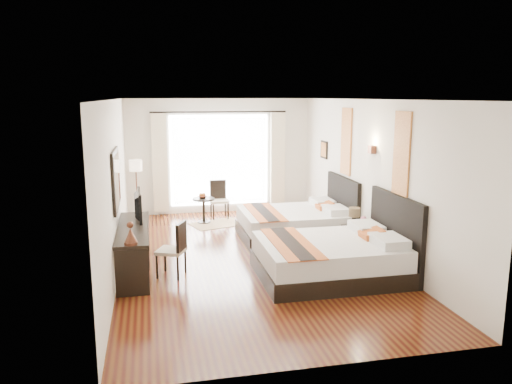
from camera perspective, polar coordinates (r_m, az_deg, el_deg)
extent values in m
cube|color=#3A100A|center=(9.02, -0.77, -7.57)|extent=(4.50, 7.50, 0.01)
cube|color=white|center=(8.56, -0.82, 10.47)|extent=(4.50, 7.50, 0.02)
cube|color=silver|center=(9.38, 12.79, 1.71)|extent=(0.01, 7.50, 2.80)
cube|color=silver|center=(8.54, -15.74, 0.68)|extent=(0.01, 7.50, 2.80)
cube|color=silver|center=(12.34, -4.21, 4.11)|extent=(4.50, 0.01, 2.80)
cube|color=silver|center=(5.15, 7.43, -5.62)|extent=(4.50, 0.01, 2.80)
cube|color=white|center=(12.34, -4.19, 3.64)|extent=(2.40, 0.02, 2.20)
cube|color=white|center=(12.28, -4.15, 3.61)|extent=(2.30, 0.02, 2.10)
cube|color=beige|center=(12.13, -10.93, 3.25)|extent=(0.35, 0.14, 2.35)
cube|color=beige|center=(12.52, 2.47, 3.68)|extent=(0.35, 0.14, 2.35)
cube|color=brown|center=(8.25, 16.30, 4.17)|extent=(0.03, 0.50, 1.35)
cube|color=brown|center=(10.31, 10.27, 5.70)|extent=(0.03, 0.50, 1.35)
cube|color=#452418|center=(9.12, 13.11, 4.74)|extent=(0.10, 0.14, 0.14)
cube|color=black|center=(8.25, -15.73, 1.39)|extent=(0.04, 1.25, 0.95)
cube|color=white|center=(8.25, -15.55, 1.40)|extent=(0.01, 1.12, 0.82)
cube|color=black|center=(8.17, 8.23, -8.65)|extent=(2.21, 1.73, 0.27)
cube|color=silver|center=(8.08, 8.29, -6.67)|extent=(2.15, 1.69, 0.32)
cube|color=black|center=(8.48, 15.65, -4.60)|extent=(0.08, 1.73, 1.30)
cube|color=#943617|center=(7.84, 4.04, -5.82)|extent=(0.59, 1.79, 0.02)
cube|color=black|center=(10.27, 4.13, -4.52)|extent=(2.09, 1.63, 0.26)
cube|color=silver|center=(10.20, 4.16, -3.00)|extent=(2.03, 1.59, 0.31)
cube|color=black|center=(10.50, 9.87, -1.59)|extent=(0.08, 1.63, 1.22)
cube|color=#943617|center=(10.02, 0.94, -2.29)|extent=(0.56, 1.69, 0.02)
cube|color=black|center=(9.35, 11.44, -5.50)|extent=(0.42, 0.52, 0.50)
cylinder|color=black|center=(9.38, 11.15, -3.28)|extent=(0.09, 0.09, 0.18)
cylinder|color=#382B1B|center=(9.34, 11.19, -2.26)|extent=(0.22, 0.22, 0.16)
imported|color=black|center=(9.12, 12.16, -3.85)|extent=(0.17, 0.17, 0.14)
cube|color=black|center=(8.50, -13.76, -6.35)|extent=(0.50, 2.20, 0.76)
imported|color=black|center=(8.83, -13.74, -1.49)|extent=(0.16, 0.88, 0.50)
cube|color=#BAA88F|center=(8.17, -9.70, -6.65)|extent=(0.55, 0.55, 0.06)
cube|color=black|center=(8.03, -8.52, -5.06)|extent=(0.20, 0.37, 0.46)
cylinder|color=black|center=(11.93, -13.31, -3.16)|extent=(0.22, 0.22, 0.03)
cylinder|color=#452418|center=(11.80, -13.44, -0.27)|extent=(0.03, 0.03, 1.21)
cylinder|color=beige|center=(11.69, -13.59, 2.97)|extent=(0.29, 0.29, 0.25)
cylinder|color=black|center=(11.45, -5.98, -2.11)|extent=(0.50, 0.50, 0.57)
imported|color=#4A341A|center=(11.39, -6.14, -0.58)|extent=(0.21, 0.21, 0.05)
cube|color=#BAA88F|center=(11.82, -4.20, -1.04)|extent=(0.43, 0.43, 0.06)
cube|color=black|center=(11.95, -4.38, 0.30)|extent=(0.39, 0.06, 0.46)
cube|color=tan|center=(11.36, -4.49, -3.65)|extent=(1.31, 1.07, 0.01)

